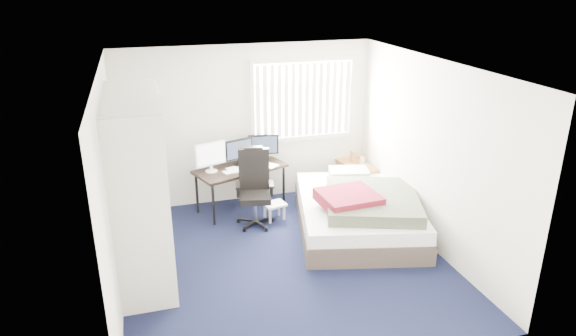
{
  "coord_description": "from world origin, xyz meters",
  "views": [
    {
      "loc": [
        -1.6,
        -5.55,
        3.47
      ],
      "look_at": [
        0.16,
        0.4,
        1.12
      ],
      "focal_mm": 32.0,
      "sensor_mm": 36.0,
      "label": 1
    }
  ],
  "objects_px": {
    "desk": "(240,165)",
    "nightstand": "(356,168)",
    "office_chair": "(255,195)",
    "bed": "(359,211)"
  },
  "relations": [
    {
      "from": "desk",
      "to": "nightstand",
      "type": "distance_m",
      "value": 1.98
    },
    {
      "from": "desk",
      "to": "office_chair",
      "type": "distance_m",
      "value": 0.65
    },
    {
      "from": "nightstand",
      "to": "bed",
      "type": "distance_m",
      "value": 1.34
    },
    {
      "from": "office_chair",
      "to": "nightstand",
      "type": "xyz_separation_m",
      "value": [
        1.87,
        0.58,
        0.02
      ]
    },
    {
      "from": "desk",
      "to": "office_chair",
      "type": "height_order",
      "value": "same"
    },
    {
      "from": "nightstand",
      "to": "office_chair",
      "type": "bearing_deg",
      "value": -162.7
    },
    {
      "from": "desk",
      "to": "nightstand",
      "type": "height_order",
      "value": "desk"
    },
    {
      "from": "office_chair",
      "to": "bed",
      "type": "relative_size",
      "value": 0.45
    },
    {
      "from": "office_chair",
      "to": "nightstand",
      "type": "bearing_deg",
      "value": 17.3
    },
    {
      "from": "desk",
      "to": "nightstand",
      "type": "bearing_deg",
      "value": 0.12
    }
  ]
}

